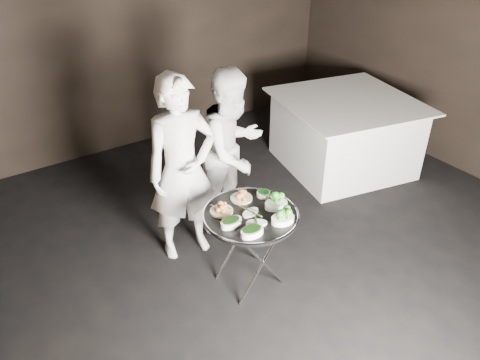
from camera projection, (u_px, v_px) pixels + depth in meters
floor at (305, 305)px, 3.85m from camera, size 6.00×7.00×0.05m
wall_back at (118, 29)px, 5.53m from camera, size 6.00×0.05×3.00m
tray_stand at (250, 246)px, 3.86m from camera, size 0.47×0.40×0.69m
serving_tray at (251, 215)px, 3.70m from camera, size 0.77×0.77×0.04m
potato_plate_a at (221, 209)px, 3.70m from camera, size 0.19×0.19×0.07m
potato_plate_b at (241, 196)px, 3.85m from camera, size 0.18×0.18×0.07m
greens_bowl at (263, 193)px, 3.89m from camera, size 0.11×0.11×0.07m
asparagus_plate_a at (250, 212)px, 3.69m from camera, size 0.18×0.13×0.03m
asparagus_plate_b at (256, 223)px, 3.57m from camera, size 0.19×0.16×0.03m
spinach_bowl_a at (231, 222)px, 3.55m from camera, size 0.18×0.12×0.07m
spinach_bowl_b at (252, 231)px, 3.45m from camera, size 0.19×0.13×0.08m
broccoli_bowl_a at (276, 203)px, 3.75m from camera, size 0.21×0.17×0.08m
broccoli_bowl_b at (283, 218)px, 3.58m from camera, size 0.21×0.17×0.08m
serving_utensils at (247, 204)px, 3.72m from camera, size 0.57×0.42×0.01m
waiter_left at (182, 170)px, 3.99m from camera, size 0.67×0.49×1.71m
waiter_right at (233, 150)px, 4.41m from camera, size 0.91×0.79×1.60m
dining_table at (344, 133)px, 5.57m from camera, size 1.49×1.49×0.85m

